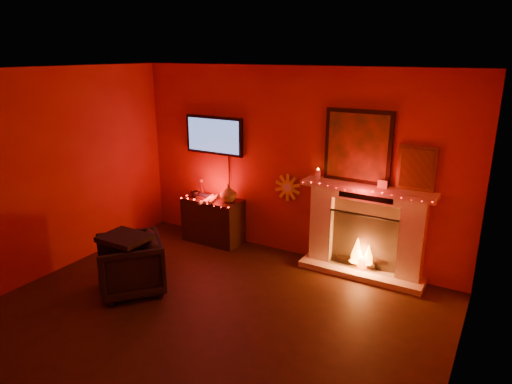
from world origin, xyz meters
TOP-DOWN VIEW (x-y plane):
  - room at (0.00, 0.00)m, footprint 5.00×5.00m
  - fireplace at (1.14, 2.39)m, footprint 1.72×0.40m
  - tv at (-1.30, 2.45)m, footprint 1.00×0.07m
  - sunburst_clock at (-0.05, 2.48)m, footprint 0.40×0.03m
  - console_table at (-1.21, 2.26)m, footprint 0.92×0.58m
  - armchair at (-1.19, 0.44)m, footprint 1.08×1.08m

SIDE VIEW (x-z plane):
  - armchair at x=-1.19m, z-range 0.00..0.70m
  - console_table at x=-1.21m, z-range -0.10..0.87m
  - fireplace at x=1.14m, z-range -0.37..1.81m
  - sunburst_clock at x=-0.05m, z-range 0.80..1.20m
  - room at x=0.00m, z-range -1.15..3.85m
  - tv at x=-1.30m, z-range 1.03..2.27m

